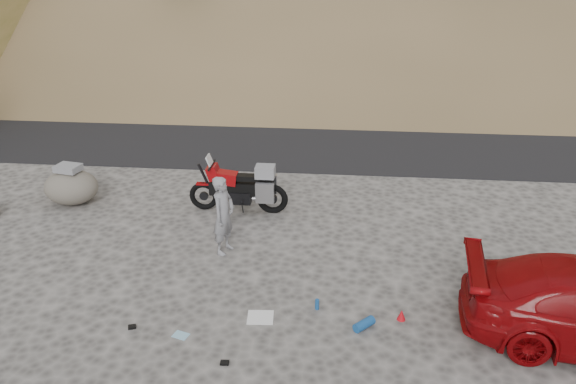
% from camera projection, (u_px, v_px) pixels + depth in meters
% --- Properties ---
extents(ground, '(140.00, 140.00, 0.00)m').
position_uv_depth(ground, '(214.00, 276.00, 11.12)').
color(ground, '#454240').
rests_on(ground, ground).
extents(road, '(120.00, 7.00, 0.05)m').
position_uv_depth(road, '(269.00, 134.00, 19.29)').
color(road, black).
rests_on(road, ground).
extents(motorcycle, '(2.43, 0.70, 1.45)m').
position_uv_depth(motorcycle, '(243.00, 188.00, 13.53)').
color(motorcycle, black).
rests_on(motorcycle, ground).
extents(man, '(0.59, 0.73, 1.71)m').
position_uv_depth(man, '(225.00, 251.00, 12.01)').
color(man, gray).
rests_on(man, ground).
extents(boulder, '(1.67, 1.57, 1.05)m').
position_uv_depth(boulder, '(71.00, 186.00, 14.03)').
color(boulder, '#5B574E').
rests_on(boulder, ground).
extents(gear_white_cloth, '(0.48, 0.44, 0.02)m').
position_uv_depth(gear_white_cloth, '(260.00, 317.00, 9.88)').
color(gear_white_cloth, white).
rests_on(gear_white_cloth, ground).
extents(gear_blue_mat, '(0.40, 0.40, 0.16)m').
position_uv_depth(gear_blue_mat, '(364.00, 324.00, 9.58)').
color(gear_blue_mat, '#174A8C').
rests_on(gear_blue_mat, ground).
extents(gear_bottle, '(0.09, 0.09, 0.20)m').
position_uv_depth(gear_bottle, '(317.00, 304.00, 10.08)').
color(gear_bottle, '#174A8C').
rests_on(gear_bottle, ground).
extents(gear_funnel, '(0.17, 0.17, 0.20)m').
position_uv_depth(gear_funnel, '(401.00, 315.00, 9.79)').
color(gear_funnel, red).
rests_on(gear_funnel, ground).
extents(gear_glove_a, '(0.14, 0.10, 0.04)m').
position_uv_depth(gear_glove_a, '(225.00, 363.00, 8.80)').
color(gear_glove_a, black).
rests_on(gear_glove_a, ground).
extents(gear_glove_b, '(0.16, 0.14, 0.04)m').
position_uv_depth(gear_glove_b, '(132.00, 327.00, 9.61)').
color(gear_glove_b, black).
rests_on(gear_glove_b, ground).
extents(gear_blue_cloth, '(0.31, 0.26, 0.01)m').
position_uv_depth(gear_blue_cloth, '(181.00, 335.00, 9.43)').
color(gear_blue_cloth, '#88B8D2').
rests_on(gear_blue_cloth, ground).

